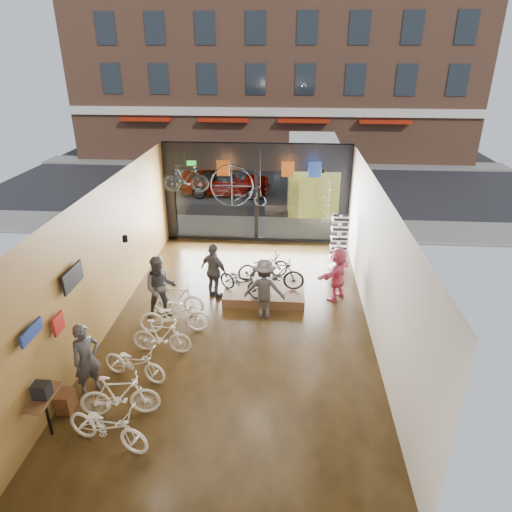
# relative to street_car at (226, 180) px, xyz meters

# --- Properties ---
(ground_plane) EXTENTS (7.00, 12.00, 0.04)m
(ground_plane) POSITION_rel_street_car_xyz_m (2.01, -12.00, -0.81)
(ground_plane) COLOR black
(ground_plane) RESTS_ON ground
(ceiling) EXTENTS (7.00, 12.00, 0.04)m
(ceiling) POSITION_rel_street_car_xyz_m (2.01, -12.00, 3.03)
(ceiling) COLOR black
(ceiling) RESTS_ON ground
(wall_left) EXTENTS (0.04, 12.00, 3.80)m
(wall_left) POSITION_rel_street_car_xyz_m (-1.51, -12.00, 1.11)
(wall_left) COLOR olive
(wall_left) RESTS_ON ground
(wall_right) EXTENTS (0.04, 12.00, 3.80)m
(wall_right) POSITION_rel_street_car_xyz_m (5.53, -12.00, 1.11)
(wall_right) COLOR beige
(wall_right) RESTS_ON ground
(wall_back) EXTENTS (7.00, 0.04, 3.80)m
(wall_back) POSITION_rel_street_car_xyz_m (2.01, -18.02, 1.11)
(wall_back) COLOR beige
(wall_back) RESTS_ON ground
(storefront) EXTENTS (7.00, 0.26, 3.80)m
(storefront) POSITION_rel_street_car_xyz_m (2.01, -6.00, 1.11)
(storefront) COLOR black
(storefront) RESTS_ON ground
(exit_sign) EXTENTS (0.35, 0.06, 0.18)m
(exit_sign) POSITION_rel_street_car_xyz_m (-0.39, -6.12, 2.26)
(exit_sign) COLOR #198C26
(exit_sign) RESTS_ON storefront
(street_road) EXTENTS (30.00, 18.00, 0.02)m
(street_road) POSITION_rel_street_car_xyz_m (2.01, 3.00, -0.80)
(street_road) COLOR black
(street_road) RESTS_ON ground
(sidewalk_near) EXTENTS (30.00, 2.40, 0.12)m
(sidewalk_near) POSITION_rel_street_car_xyz_m (2.01, -4.80, -0.73)
(sidewalk_near) COLOR slate
(sidewalk_near) RESTS_ON ground
(sidewalk_far) EXTENTS (30.00, 2.00, 0.12)m
(sidewalk_far) POSITION_rel_street_car_xyz_m (2.01, 7.00, -0.73)
(sidewalk_far) COLOR slate
(sidewalk_far) RESTS_ON ground
(opposite_building) EXTENTS (26.00, 5.00, 14.00)m
(opposite_building) POSITION_rel_street_car_xyz_m (2.01, 9.50, 6.21)
(opposite_building) COLOR brown
(opposite_building) RESTS_ON ground
(street_car) EXTENTS (4.61, 1.86, 1.57)m
(street_car) POSITION_rel_street_car_xyz_m (0.00, 0.00, 0.00)
(street_car) COLOR gray
(street_car) RESTS_ON street_road
(box_truck) EXTENTS (2.41, 7.22, 2.84)m
(box_truck) POSITION_rel_street_car_xyz_m (4.38, -1.00, 0.64)
(box_truck) COLOR silver
(box_truck) RESTS_ON street_road
(floor_bike_0) EXTENTS (1.85, 1.06, 0.92)m
(floor_bike_0) POSITION_rel_street_car_xyz_m (-0.03, -16.43, -0.33)
(floor_bike_0) COLOR white
(floor_bike_0) RESTS_ON ground_plane
(floor_bike_1) EXTENTS (1.68, 0.71, 0.98)m
(floor_bike_1) POSITION_rel_street_car_xyz_m (-0.07, -15.64, -0.30)
(floor_bike_1) COLOR white
(floor_bike_1) RESTS_ON ground_plane
(floor_bike_2) EXTENTS (1.68, 0.97, 0.84)m
(floor_bike_2) POSITION_rel_street_car_xyz_m (-0.15, -14.49, -0.37)
(floor_bike_2) COLOR white
(floor_bike_2) RESTS_ON ground_plane
(floor_bike_3) EXTENTS (1.52, 0.51, 0.90)m
(floor_bike_3) POSITION_rel_street_car_xyz_m (0.22, -13.47, -0.33)
(floor_bike_3) COLOR white
(floor_bike_3) RESTS_ON ground_plane
(floor_bike_4) EXTENTS (1.91, 0.91, 0.96)m
(floor_bike_4) POSITION_rel_street_car_xyz_m (0.32, -12.57, -0.30)
(floor_bike_4) COLOR white
(floor_bike_4) RESTS_ON ground_plane
(floor_bike_5) EXTENTS (1.64, 0.65, 0.96)m
(floor_bike_5) POSITION_rel_street_car_xyz_m (0.17, -11.65, -0.31)
(floor_bike_5) COLOR white
(floor_bike_5) RESTS_ON ground_plane
(display_platform) EXTENTS (2.40, 1.80, 0.30)m
(display_platform) POSITION_rel_street_car_xyz_m (2.59, -10.40, -0.64)
(display_platform) COLOR #4D311A
(display_platform) RESTS_ON ground_plane
(display_bike_left) EXTENTS (1.60, 1.27, 0.81)m
(display_bike_left) POSITION_rel_street_car_xyz_m (1.92, -10.89, -0.08)
(display_bike_left) COLOR black
(display_bike_left) RESTS_ON display_platform
(display_bike_mid) EXTENTS (1.66, 0.56, 0.98)m
(display_bike_mid) POSITION_rel_street_car_xyz_m (2.96, -10.53, 0.00)
(display_bike_mid) COLOR black
(display_bike_mid) RESTS_ON display_platform
(display_bike_right) EXTENTS (1.73, 1.10, 0.86)m
(display_bike_right) POSITION_rel_street_car_xyz_m (2.51, -9.87, -0.06)
(display_bike_right) COLOR black
(display_bike_right) RESTS_ON display_platform
(customer_0) EXTENTS (0.71, 0.73, 1.69)m
(customer_0) POSITION_rel_street_car_xyz_m (-0.99, -14.98, 0.06)
(customer_0) COLOR #3F3F44
(customer_0) RESTS_ON ground_plane
(customer_1) EXTENTS (1.06, 0.92, 1.84)m
(customer_1) POSITION_rel_street_car_xyz_m (-0.21, -11.85, 0.14)
(customer_1) COLOR #3F3F44
(customer_1) RESTS_ON ground_plane
(customer_2) EXTENTS (1.09, 0.93, 1.75)m
(customer_2) POSITION_rel_street_car_xyz_m (1.09, -10.65, 0.09)
(customer_2) COLOR #3F3F44
(customer_2) RESTS_ON ground_plane
(customer_3) EXTENTS (1.19, 0.74, 1.77)m
(customer_3) POSITION_rel_street_car_xyz_m (2.65, -11.64, 0.10)
(customer_3) COLOR #3F3F44
(customer_3) RESTS_ON ground_plane
(customer_5) EXTENTS (1.33, 1.52, 1.66)m
(customer_5) POSITION_rel_street_car_xyz_m (4.75, -10.44, 0.04)
(customer_5) COLOR #CC4C72
(customer_5) RESTS_ON ground_plane
(sunglasses_rack) EXTENTS (0.66, 0.58, 1.94)m
(sunglasses_rack) POSITION_rel_street_car_xyz_m (4.96, -8.43, 0.18)
(sunglasses_rack) COLOR white
(sunglasses_rack) RESTS_ON ground_plane
(wall_merch) EXTENTS (0.40, 2.40, 2.60)m
(wall_merch) POSITION_rel_street_car_xyz_m (-1.37, -15.50, 0.51)
(wall_merch) COLOR navy
(wall_merch) RESTS_ON wall_left
(penny_farthing) EXTENTS (1.90, 0.06, 1.52)m
(penny_farthing) POSITION_rel_street_car_xyz_m (1.55, -7.31, 1.71)
(penny_farthing) COLOR black
(penny_farthing) RESTS_ON ceiling
(hung_bike) EXTENTS (1.59, 0.47, 0.95)m
(hung_bike) POSITION_rel_street_car_xyz_m (-0.26, -7.80, 2.14)
(hung_bike) COLOR black
(hung_bike) RESTS_ON ceiling
(jersey_left) EXTENTS (0.45, 0.03, 0.55)m
(jersey_left) POSITION_rel_street_car_xyz_m (0.88, -6.80, 2.26)
(jersey_left) COLOR #CC5919
(jersey_left) RESTS_ON ceiling
(jersey_mid) EXTENTS (0.45, 0.03, 0.55)m
(jersey_mid) POSITION_rel_street_car_xyz_m (3.18, -6.80, 2.26)
(jersey_mid) COLOR #CC5919
(jersey_mid) RESTS_ON ceiling
(jersey_right) EXTENTS (0.45, 0.03, 0.55)m
(jersey_right) POSITION_rel_street_car_xyz_m (4.12, -6.80, 2.26)
(jersey_right) COLOR #1E3F99
(jersey_right) RESTS_ON ceiling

